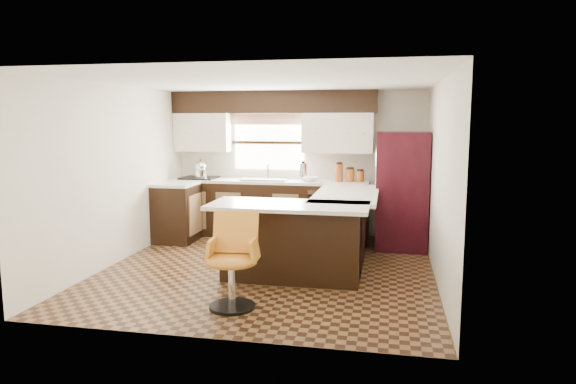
% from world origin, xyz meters
% --- Properties ---
extents(floor, '(4.40, 4.40, 0.00)m').
position_xyz_m(floor, '(0.00, 0.00, 0.00)').
color(floor, '#49301A').
rests_on(floor, ground).
extents(ceiling, '(4.40, 4.40, 0.00)m').
position_xyz_m(ceiling, '(0.00, 0.00, 2.40)').
color(ceiling, silver).
rests_on(ceiling, wall_back).
extents(wall_back, '(4.40, 0.00, 4.40)m').
position_xyz_m(wall_back, '(0.00, 2.20, 1.20)').
color(wall_back, beige).
rests_on(wall_back, floor).
extents(wall_front, '(4.40, 0.00, 4.40)m').
position_xyz_m(wall_front, '(0.00, -2.20, 1.20)').
color(wall_front, beige).
rests_on(wall_front, floor).
extents(wall_left, '(0.00, 4.40, 4.40)m').
position_xyz_m(wall_left, '(-2.10, 0.00, 1.20)').
color(wall_left, beige).
rests_on(wall_left, floor).
extents(wall_right, '(0.00, 4.40, 4.40)m').
position_xyz_m(wall_right, '(2.10, 0.00, 1.20)').
color(wall_right, beige).
rests_on(wall_right, floor).
extents(base_cab_back, '(3.30, 0.60, 0.90)m').
position_xyz_m(base_cab_back, '(-0.45, 1.90, 0.45)').
color(base_cab_back, black).
rests_on(base_cab_back, floor).
extents(base_cab_left, '(0.60, 0.70, 0.90)m').
position_xyz_m(base_cab_left, '(-1.80, 1.25, 0.45)').
color(base_cab_left, black).
rests_on(base_cab_left, floor).
extents(counter_back, '(3.30, 0.60, 0.04)m').
position_xyz_m(counter_back, '(-0.45, 1.90, 0.92)').
color(counter_back, silver).
rests_on(counter_back, base_cab_back).
extents(counter_left, '(0.60, 0.70, 0.04)m').
position_xyz_m(counter_left, '(-1.80, 1.25, 0.92)').
color(counter_left, silver).
rests_on(counter_left, base_cab_left).
extents(soffit, '(3.40, 0.35, 0.36)m').
position_xyz_m(soffit, '(-0.40, 2.03, 2.22)').
color(soffit, black).
rests_on(soffit, wall_back).
extents(upper_cab_left, '(0.94, 0.35, 0.64)m').
position_xyz_m(upper_cab_left, '(-1.62, 2.03, 1.72)').
color(upper_cab_left, beige).
rests_on(upper_cab_left, wall_back).
extents(upper_cab_right, '(1.14, 0.35, 0.64)m').
position_xyz_m(upper_cab_right, '(0.68, 2.03, 1.72)').
color(upper_cab_right, beige).
rests_on(upper_cab_right, wall_back).
extents(window_pane, '(1.20, 0.02, 0.90)m').
position_xyz_m(window_pane, '(-0.50, 2.18, 1.55)').
color(window_pane, white).
rests_on(window_pane, wall_back).
extents(valance, '(1.30, 0.06, 0.18)m').
position_xyz_m(valance, '(-0.50, 2.14, 1.94)').
color(valance, '#D19B93').
rests_on(valance, wall_back).
extents(sink, '(0.75, 0.45, 0.03)m').
position_xyz_m(sink, '(-0.50, 1.88, 0.96)').
color(sink, '#B2B2B7').
rests_on(sink, counter_back).
extents(dishwasher, '(0.58, 0.03, 0.78)m').
position_xyz_m(dishwasher, '(0.55, 1.61, 0.43)').
color(dishwasher, black).
rests_on(dishwasher, floor).
extents(cooktop, '(0.58, 0.50, 0.02)m').
position_xyz_m(cooktop, '(-1.65, 1.88, 0.96)').
color(cooktop, black).
rests_on(cooktop, counter_back).
extents(peninsula_long, '(0.60, 1.95, 0.90)m').
position_xyz_m(peninsula_long, '(0.90, 0.62, 0.45)').
color(peninsula_long, black).
rests_on(peninsula_long, floor).
extents(peninsula_return, '(1.65, 0.60, 0.90)m').
position_xyz_m(peninsula_return, '(0.38, -0.35, 0.45)').
color(peninsula_return, black).
rests_on(peninsula_return, floor).
extents(counter_pen_long, '(0.84, 1.95, 0.04)m').
position_xyz_m(counter_pen_long, '(0.95, 0.62, 0.92)').
color(counter_pen_long, silver).
rests_on(counter_pen_long, peninsula_long).
extents(counter_pen_return, '(1.89, 0.84, 0.04)m').
position_xyz_m(counter_pen_return, '(0.35, -0.44, 0.92)').
color(counter_pen_return, silver).
rests_on(counter_pen_return, peninsula_return).
extents(refrigerator, '(0.75, 0.72, 1.76)m').
position_xyz_m(refrigerator, '(1.70, 1.48, 0.88)').
color(refrigerator, black).
rests_on(refrigerator, floor).
extents(bar_chair, '(0.55, 0.55, 0.98)m').
position_xyz_m(bar_chair, '(-0.04, -1.44, 0.49)').
color(bar_chair, orange).
rests_on(bar_chair, floor).
extents(kettle, '(0.22, 0.22, 0.30)m').
position_xyz_m(kettle, '(-1.62, 1.88, 1.12)').
color(kettle, silver).
rests_on(kettle, cooktop).
extents(percolator, '(0.14, 0.14, 0.29)m').
position_xyz_m(percolator, '(0.13, 1.90, 1.09)').
color(percolator, silver).
rests_on(percolator, counter_back).
extents(mixing_bowl, '(0.37, 0.37, 0.07)m').
position_xyz_m(mixing_bowl, '(0.24, 1.90, 0.98)').
color(mixing_bowl, white).
rests_on(mixing_bowl, counter_back).
extents(canister_large, '(0.13, 0.13, 0.28)m').
position_xyz_m(canister_large, '(0.72, 1.92, 1.08)').
color(canister_large, '#91471B').
rests_on(canister_large, counter_back).
extents(canister_med, '(0.14, 0.14, 0.20)m').
position_xyz_m(canister_med, '(0.89, 1.92, 1.05)').
color(canister_med, '#91471B').
rests_on(canister_med, counter_back).
extents(canister_small, '(0.13, 0.13, 0.18)m').
position_xyz_m(canister_small, '(1.05, 1.92, 1.03)').
color(canister_small, '#91471B').
rests_on(canister_small, counter_back).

